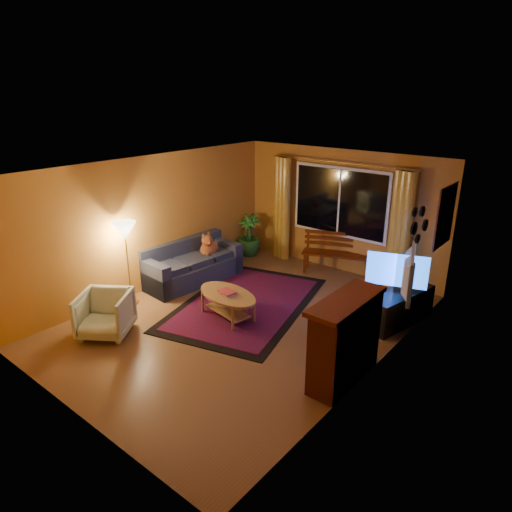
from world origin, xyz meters
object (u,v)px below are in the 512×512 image
Objects in this scene: sofa at (192,262)px; coffee_table at (228,305)px; floor_lamp at (128,264)px; armchair at (105,312)px; bench at (336,264)px; tv_console at (399,307)px.

coffee_table is (1.58, -0.69, -0.18)m from sofa.
floor_lamp is (-0.13, -1.36, 0.35)m from sofa.
armchair reaches higher than coffee_table.
bench is 2.95m from sofa.
floor_lamp is at bearing -137.86° from tv_console.
coffee_table is 2.79m from tv_console.
floor_lamp reaches higher than sofa.
coffee_table is (-0.42, -2.84, 0.01)m from bench.
armchair is at bearing -72.94° from sofa.
sofa is 1.41m from floor_lamp.
armchair is at bearing -131.78° from bench.
floor_lamp is at bearing 89.75° from armchair.
armchair is 0.63× the size of coffee_table.
coffee_table is (1.71, 0.68, -0.53)m from floor_lamp.
bench is at bearing 52.04° from sofa.
armchair is at bearing -124.18° from coffee_table.
sofa is 1.32× the size of floor_lamp.
coffee_table is (1.09, 1.60, -0.16)m from armchair.
sofa is (-2.00, -2.16, 0.19)m from bench.
coffee_table is at bearing -18.57° from sofa.
sofa is 3.96m from tv_console.
tv_console is (3.98, 2.31, -0.47)m from floor_lamp.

